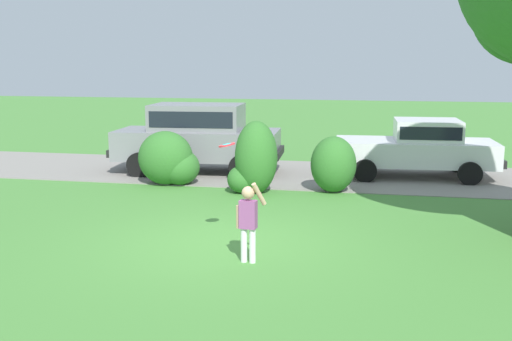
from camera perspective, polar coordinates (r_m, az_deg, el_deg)
ground_plane at (r=10.83m, az=-2.69°, el=-6.65°), size 80.00×80.00×0.00m
driveway_strip at (r=17.28m, az=2.92°, el=-0.30°), size 28.00×4.40×0.02m
shrub_near_tree at (r=15.86m, az=-7.91°, el=0.91°), size 1.57×1.17×1.36m
shrub_centre_left at (r=14.68m, az=-0.19°, el=0.89°), size 1.19×1.03×1.72m
shrub_centre at (r=14.91m, az=7.11°, el=0.56°), size 1.09×1.09×1.34m
parked_sedan at (r=17.24m, az=14.63°, el=2.18°), size 4.48×2.26×1.56m
parked_suv at (r=17.44m, az=-5.37°, el=3.31°), size 4.81×2.34×1.92m
child_thrower at (r=9.62m, az=-0.72°, el=-4.34°), size 0.46×0.25×1.29m
frisbee at (r=10.36m, az=-2.69°, el=2.35°), size 0.28×0.28×0.09m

